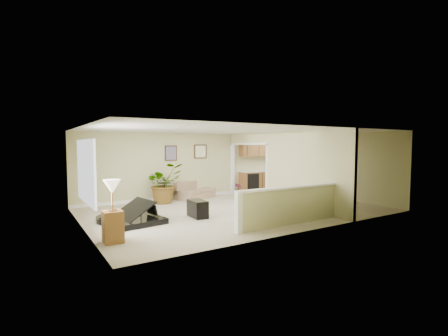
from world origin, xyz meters
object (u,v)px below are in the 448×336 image
piano (130,202)px  accent_table (164,189)px  palm_plant (164,183)px  piano_bench (198,209)px  lamp_stand (113,216)px  loveseat (194,190)px  small_plant (238,191)px

piano → accent_table: size_ratio=2.63×
palm_plant → piano_bench: bearing=-91.0°
palm_plant → accent_table: bearing=66.6°
piano_bench → lamp_stand: lamp_stand is taller
lamp_stand → loveseat: bearing=46.1°
small_plant → loveseat: bearing=156.7°
accent_table → small_plant: (2.81, -0.63, -0.22)m
palm_plant → piano: bearing=-128.7°
small_plant → lamp_stand: (-5.59, -3.51, 0.33)m
lamp_stand → piano: bearing=62.5°
piano_bench → palm_plant: palm_plant is taller
piano_bench → palm_plant: 2.70m
loveseat → small_plant: 1.70m
palm_plant → small_plant: bearing=-7.0°
piano_bench → palm_plant: bearing=89.0°
loveseat → accent_table: bearing=160.3°
piano_bench → small_plant: size_ratio=1.34×
accent_table → lamp_stand: bearing=-123.9°
loveseat → accent_table: 1.25m
loveseat → piano_bench: bearing=-137.2°
loveseat → lamp_stand: lamp_stand is taller
piano_bench → loveseat: bearing=64.7°
piano → accent_table: piano is taller
piano_bench → lamp_stand: 2.90m
piano_bench → lamp_stand: size_ratio=0.55×
loveseat → accent_table: loveseat is taller
palm_plant → lamp_stand: (-2.67, -3.87, -0.13)m
piano → loveseat: bearing=30.6°
palm_plant → lamp_stand: 4.70m
piano_bench → accent_table: 2.94m
piano → small_plant: (4.79, 1.98, -0.33)m
accent_table → palm_plant: (-0.12, -0.27, 0.25)m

